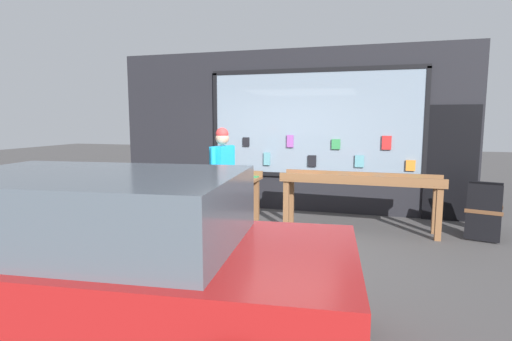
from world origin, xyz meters
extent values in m
plane|color=#474444|center=(0.00, 0.00, 0.00)|extent=(40.00, 40.00, 0.00)
cube|color=black|center=(0.00, 2.40, 1.61)|extent=(7.12, 0.20, 3.21)
cube|color=gray|center=(0.57, 2.27, 1.76)|extent=(4.08, 0.03, 2.04)
cube|color=black|center=(0.57, 2.27, 2.78)|extent=(4.16, 0.06, 0.08)
cube|color=black|center=(0.57, 2.27, 0.74)|extent=(4.16, 0.06, 0.08)
cube|color=black|center=(-1.47, 2.27, 1.76)|extent=(0.08, 0.06, 2.04)
cube|color=black|center=(2.61, 2.27, 1.76)|extent=(0.08, 0.06, 2.04)
cube|color=black|center=(-1.23, 2.23, 1.01)|extent=(0.13, 0.03, 0.19)
cube|color=black|center=(-0.79, 2.23, 1.39)|extent=(0.13, 0.03, 0.18)
cube|color=#5999A5|center=(-0.35, 2.23, 1.05)|extent=(0.13, 0.03, 0.26)
cube|color=#994CA5|center=(0.12, 2.23, 1.41)|extent=(0.13, 0.03, 0.24)
cube|color=black|center=(0.56, 2.23, 1.03)|extent=(0.16, 0.03, 0.22)
cube|color=#338C4C|center=(1.02, 2.23, 1.37)|extent=(0.16, 0.03, 0.19)
cube|color=#5999A5|center=(1.46, 2.23, 1.05)|extent=(0.17, 0.03, 0.23)
cube|color=red|center=(1.94, 2.23, 1.41)|extent=(0.17, 0.03, 0.26)
cube|color=orange|center=(2.38, 2.23, 1.00)|extent=(0.16, 0.03, 0.20)
cube|color=black|center=(3.06, 2.27, 1.05)|extent=(0.90, 0.04, 2.10)
cube|color=brown|center=(-2.70, 0.92, 0.38)|extent=(0.09, 0.09, 0.77)
cube|color=brown|center=(-0.33, 0.87, 0.38)|extent=(0.09, 0.09, 0.77)
cube|color=brown|center=(-2.69, 1.38, 0.38)|extent=(0.09, 0.09, 0.77)
cube|color=brown|center=(-0.32, 1.33, 0.38)|extent=(0.09, 0.09, 0.77)
cube|color=brown|center=(-1.51, 1.12, 0.79)|extent=(2.58, 0.67, 0.04)
cube|color=brown|center=(-1.51, 0.85, 0.85)|extent=(2.57, 0.11, 0.12)
cube|color=brown|center=(-1.50, 1.40, 0.85)|extent=(2.57, 0.11, 0.12)
cube|color=#338C4C|center=(-2.67, 1.29, 0.82)|extent=(0.16, 0.21, 0.02)
cube|color=#2659B2|center=(-2.12, 1.10, 0.82)|extent=(0.15, 0.20, 0.03)
cube|color=black|center=(-1.47, 1.12, 0.82)|extent=(0.17, 0.20, 0.03)
cube|color=#338C4C|center=(-0.97, 1.10, 0.82)|extent=(0.17, 0.23, 0.02)
cube|color=#338C4C|center=(-0.33, 1.27, 0.81)|extent=(0.13, 0.18, 0.02)
cube|color=brown|center=(0.32, 0.95, 0.41)|extent=(0.09, 0.09, 0.81)
cube|color=brown|center=(2.69, 0.90, 0.41)|extent=(0.09, 0.09, 0.81)
cube|color=brown|center=(0.33, 1.35, 0.41)|extent=(0.09, 0.09, 0.81)
cube|color=brown|center=(2.70, 1.30, 0.41)|extent=(0.09, 0.09, 0.81)
cube|color=brown|center=(1.51, 1.12, 0.83)|extent=(2.58, 0.61, 0.04)
cube|color=brown|center=(1.50, 0.88, 0.89)|extent=(2.57, 0.11, 0.12)
cube|color=brown|center=(1.51, 1.37, 0.89)|extent=(2.57, 0.11, 0.12)
cube|color=#994CA5|center=(0.37, 1.22, 0.87)|extent=(0.17, 0.23, 0.03)
cube|color=red|center=(0.64, 1.12, 0.86)|extent=(0.21, 0.24, 0.02)
cube|color=black|center=(0.98, 1.22, 0.86)|extent=(0.17, 0.25, 0.02)
cube|color=#2659B2|center=(1.24, 1.25, 0.87)|extent=(0.17, 0.21, 0.03)
cube|color=yellow|center=(1.54, 1.06, 0.87)|extent=(0.18, 0.23, 0.02)
cube|color=#2659B2|center=(1.82, 1.27, 0.87)|extent=(0.19, 0.24, 0.03)
cube|color=yellow|center=(2.08, 1.07, 0.86)|extent=(0.16, 0.21, 0.02)
cube|color=#338C4C|center=(2.40, 1.25, 0.86)|extent=(0.17, 0.22, 0.02)
cube|color=black|center=(2.64, 1.23, 0.86)|extent=(0.16, 0.22, 0.02)
cylinder|color=#2D334C|center=(-0.70, 0.51, 0.41)|extent=(0.14, 0.14, 0.82)
cylinder|color=#2D334C|center=(-0.68, 0.67, 0.41)|extent=(0.14, 0.14, 0.82)
cube|color=#19A5E0|center=(-0.69, 0.59, 1.11)|extent=(0.29, 0.49, 0.58)
cylinder|color=#19A5E0|center=(-0.74, 0.31, 1.13)|extent=(0.09, 0.09, 0.55)
cylinder|color=#19A5E0|center=(-0.64, 0.88, 1.13)|extent=(0.09, 0.09, 0.55)
sphere|color=tan|center=(-0.69, 0.59, 1.53)|extent=(0.22, 0.22, 0.22)
sphere|color=red|center=(-0.69, 0.59, 1.60)|extent=(0.21, 0.21, 0.21)
ellipsoid|color=#99724C|center=(-1.21, 0.40, 0.30)|extent=(0.37, 0.45, 0.21)
ellipsoid|color=black|center=(-1.21, 0.40, 0.31)|extent=(0.30, 0.31, 0.22)
sphere|color=#99724C|center=(-1.11, 0.61, 0.34)|extent=(0.19, 0.19, 0.19)
cylinder|color=#99724C|center=(-1.32, 0.20, 0.33)|extent=(0.07, 0.10, 0.12)
cylinder|color=#99724C|center=(-1.11, 0.48, 0.10)|extent=(0.04, 0.04, 0.20)
cylinder|color=#99724C|center=(-1.21, 0.53, 0.10)|extent=(0.04, 0.04, 0.20)
cylinder|color=#99724C|center=(-1.22, 0.27, 0.10)|extent=(0.04, 0.04, 0.20)
cylinder|color=#99724C|center=(-1.32, 0.32, 0.10)|extent=(0.04, 0.04, 0.20)
cube|color=black|center=(3.35, 1.11, 0.43)|extent=(0.54, 0.40, 0.83)
cube|color=brown|center=(3.35, 1.11, 0.43)|extent=(0.52, 0.19, 0.07)
cube|color=black|center=(3.49, 1.64, 0.43)|extent=(0.54, 0.40, 0.83)
cube|color=brown|center=(3.49, 1.64, 0.43)|extent=(0.52, 0.19, 0.07)
cube|color=#A51919|center=(-0.50, -2.86, 0.57)|extent=(4.39, 2.15, 0.55)
cube|color=#4C5660|center=(-0.50, -2.86, 1.13)|extent=(2.51, 1.76, 0.56)
cylinder|color=black|center=(0.81, -1.86, 0.30)|extent=(0.61, 0.24, 0.60)
cylinder|color=black|center=(-1.98, -2.12, 0.30)|extent=(0.61, 0.24, 0.60)
camera|label=1|loc=(1.66, -5.55, 1.84)|focal=28.00mm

